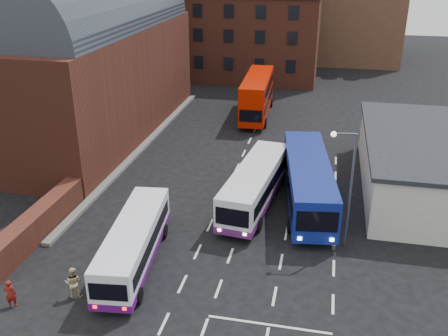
% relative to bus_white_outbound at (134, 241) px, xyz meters
% --- Properties ---
extents(ground, '(180.00, 180.00, 0.00)m').
position_rel_bus_white_outbound_xyz_m(ground, '(3.17, -0.47, -1.52)').
color(ground, black).
extents(railway_station, '(12.00, 28.00, 16.00)m').
position_rel_bus_white_outbound_xyz_m(railway_station, '(-12.33, 20.53, 6.11)').
color(railway_station, '#602B1E').
rests_on(railway_station, ground).
extents(forecourt_wall, '(1.20, 10.00, 1.80)m').
position_rel_bus_white_outbound_xyz_m(forecourt_wall, '(-7.03, 1.53, -0.62)').
color(forecourt_wall, '#602B1E').
rests_on(forecourt_wall, ground).
extents(cream_building, '(10.40, 16.40, 4.25)m').
position_rel_bus_white_outbound_xyz_m(cream_building, '(18.17, 13.53, 0.63)').
color(cream_building, beige).
rests_on(cream_building, ground).
extents(brick_terrace, '(22.00, 10.00, 11.00)m').
position_rel_bus_white_outbound_xyz_m(brick_terrace, '(-2.83, 45.53, 3.98)').
color(brick_terrace, brown).
rests_on(brick_terrace, ground).
extents(castle_keep, '(22.00, 22.00, 12.00)m').
position_rel_bus_white_outbound_xyz_m(castle_keep, '(9.17, 65.53, 4.48)').
color(castle_keep, brown).
rests_on(castle_keep, ground).
extents(bus_white_outbound, '(3.24, 9.65, 2.58)m').
position_rel_bus_white_outbound_xyz_m(bus_white_outbound, '(0.00, 0.00, 0.00)').
color(bus_white_outbound, white).
rests_on(bus_white_outbound, ground).
extents(bus_white_inbound, '(3.56, 10.72, 2.87)m').
position_rel_bus_white_outbound_xyz_m(bus_white_inbound, '(5.58, 8.51, 0.17)').
color(bus_white_inbound, silver).
rests_on(bus_white_inbound, ground).
extents(bus_blue, '(4.46, 12.44, 3.32)m').
position_rel_bus_white_outbound_xyz_m(bus_blue, '(9.16, 9.35, 0.44)').
color(bus_blue, navy).
rests_on(bus_blue, ground).
extents(bus_red_double, '(3.11, 11.08, 4.40)m').
position_rel_bus_white_outbound_xyz_m(bus_red_double, '(2.68, 28.57, 0.81)').
color(bus_red_double, '#C01400').
rests_on(bus_red_double, ground).
extents(street_lamp, '(1.49, 0.41, 7.36)m').
position_rel_bus_white_outbound_xyz_m(street_lamp, '(11.51, 4.42, 2.92)').
color(street_lamp, '#56595E').
rests_on(street_lamp, ground).
extents(pedestrian_red, '(0.67, 0.56, 1.58)m').
position_rel_bus_white_outbound_xyz_m(pedestrian_red, '(-4.73, -4.83, -0.73)').
color(pedestrian_red, maroon).
rests_on(pedestrian_red, ground).
extents(pedestrian_beige, '(0.97, 0.83, 1.76)m').
position_rel_bus_white_outbound_xyz_m(pedestrian_beige, '(-2.02, -3.45, -0.64)').
color(pedestrian_beige, tan).
rests_on(pedestrian_beige, ground).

